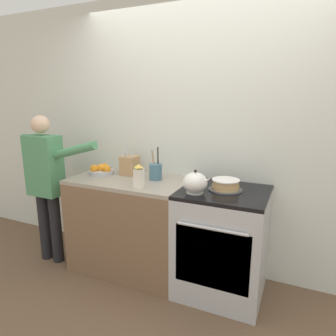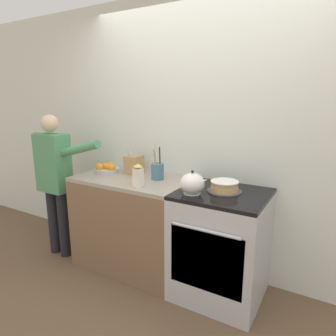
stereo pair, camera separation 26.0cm
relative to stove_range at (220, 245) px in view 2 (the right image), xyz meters
The scene contains 11 objects.
ground_plane 0.63m from the stove_range, 130.22° to the right, with size 16.00×16.00×0.00m, color brown.
wall_back 0.95m from the stove_range, 128.10° to the left, with size 8.00×0.04×2.60m.
counter_cabinet 0.91m from the stove_range, behind, with size 1.10×0.66×0.92m.
stove_range is the anchor object (origin of this frame).
layer_cake 0.50m from the stove_range, 79.34° to the left, with size 0.28×0.28×0.09m.
tea_kettle 0.60m from the stove_range, 142.86° to the right, with size 0.24×0.20×0.19m.
knife_block 1.14m from the stove_range, behind, with size 0.15×0.16×0.28m.
utensil_crock 0.86m from the stove_range, behind, with size 0.12×0.12×0.34m.
fruit_bowl 1.35m from the stove_range, behind, with size 0.25×0.25×0.10m.
milk_carton 0.91m from the stove_range, 162.35° to the right, with size 0.07×0.07×0.20m.
person_baker 1.81m from the stove_range, behind, with size 0.89×0.20×1.51m.
Camera 2 is at (1.05, -1.89, 1.67)m, focal length 32.00 mm.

